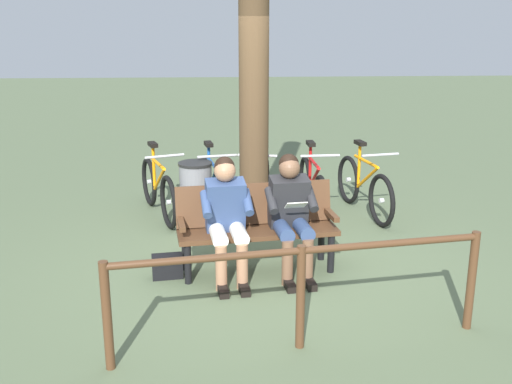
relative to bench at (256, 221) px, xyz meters
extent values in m
plane|color=#566647|center=(-0.11, -0.10, -0.51)|extent=(40.00, 40.00, 0.00)
cube|color=#51331E|center=(-0.01, 0.08, -0.08)|extent=(1.64, 0.64, 0.05)
cube|color=#51331E|center=(0.01, -0.11, 0.15)|extent=(1.60, 0.34, 0.42)
cube|color=#51331E|center=(-0.76, -0.02, 0.05)|extent=(0.11, 0.40, 0.05)
cube|color=#51331E|center=(0.74, 0.18, 0.05)|extent=(0.11, 0.40, 0.05)
cylinder|color=black|center=(-0.75, 0.15, -0.31)|extent=(0.07, 0.07, 0.40)
cylinder|color=black|center=(0.68, 0.34, -0.31)|extent=(0.07, 0.07, 0.40)
cylinder|color=black|center=(-0.70, -0.18, -0.31)|extent=(0.07, 0.07, 0.40)
cylinder|color=black|center=(0.73, 0.01, -0.31)|extent=(0.07, 0.07, 0.40)
cube|color=#262628|center=(-0.32, 0.02, 0.20)|extent=(0.42, 0.35, 0.55)
sphere|color=brown|center=(-0.33, 0.04, 0.56)|extent=(0.21, 0.21, 0.21)
sphere|color=black|center=(-0.32, 0.01, 0.59)|extent=(0.20, 0.20, 0.20)
cylinder|color=#334772|center=(-0.45, 0.20, -0.02)|extent=(0.20, 0.42, 0.15)
cylinder|color=brown|center=(-0.47, 0.40, -0.28)|extent=(0.11, 0.11, 0.45)
cube|color=black|center=(-0.49, 0.50, -0.47)|extent=(0.12, 0.23, 0.07)
cylinder|color=#262628|center=(-0.54, 0.11, 0.27)|extent=(0.13, 0.31, 0.23)
cylinder|color=#334772|center=(-0.25, 0.23, -0.02)|extent=(0.20, 0.42, 0.15)
cylinder|color=brown|center=(-0.28, 0.43, -0.28)|extent=(0.11, 0.11, 0.45)
cube|color=black|center=(-0.29, 0.53, -0.47)|extent=(0.12, 0.23, 0.07)
cylinder|color=#262628|center=(-0.14, 0.16, 0.27)|extent=(0.13, 0.31, 0.23)
cube|color=silver|center=(-0.36, 0.32, 0.26)|extent=(0.21, 0.15, 0.09)
cube|color=#334772|center=(0.31, 0.10, 0.20)|extent=(0.42, 0.35, 0.55)
sphere|color=#A87554|center=(0.31, 0.12, 0.56)|extent=(0.21, 0.21, 0.21)
sphere|color=black|center=(0.31, 0.09, 0.59)|extent=(0.20, 0.20, 0.20)
cylinder|color=white|center=(0.19, 0.29, -0.02)|extent=(0.20, 0.42, 0.15)
cylinder|color=#A87554|center=(0.16, 0.49, -0.28)|extent=(0.11, 0.11, 0.45)
cube|color=black|center=(0.15, 0.58, -0.47)|extent=(0.12, 0.23, 0.07)
cylinder|color=#334772|center=(0.10, 0.20, 0.27)|extent=(0.13, 0.31, 0.23)
cylinder|color=white|center=(0.39, 0.31, -0.02)|extent=(0.20, 0.42, 0.15)
cylinder|color=#A87554|center=(0.36, 0.51, -0.28)|extent=(0.11, 0.11, 0.45)
cube|color=black|center=(0.35, 0.61, -0.47)|extent=(0.12, 0.23, 0.07)
cylinder|color=#334772|center=(0.49, 0.25, 0.27)|extent=(0.13, 0.31, 0.23)
cube|color=black|center=(0.89, 0.20, -0.39)|extent=(0.32, 0.18, 0.24)
cylinder|color=#4C3823|center=(-0.04, -1.24, 1.35)|extent=(0.35, 0.35, 3.72)
cylinder|color=slate|center=(0.65, -1.21, -0.10)|extent=(0.39, 0.39, 0.81)
cylinder|color=black|center=(0.65, -1.21, 0.31)|extent=(0.40, 0.40, 0.03)
torus|color=black|center=(-1.60, -1.20, -0.18)|extent=(0.19, 0.66, 0.66)
cylinder|color=silver|center=(-1.60, -1.20, -0.18)|extent=(0.06, 0.07, 0.06)
torus|color=black|center=(-1.40, -2.20, -0.18)|extent=(0.19, 0.66, 0.66)
cylinder|color=silver|center=(-1.40, -2.20, -0.18)|extent=(0.06, 0.07, 0.06)
cylinder|color=orange|center=(-1.50, -1.70, 0.20)|extent=(0.17, 0.63, 0.04)
cylinder|color=orange|center=(-1.52, -1.62, 0.00)|extent=(0.16, 0.59, 0.43)
cylinder|color=orange|center=(-1.47, -1.88, 0.12)|extent=(0.04, 0.04, 0.55)
cube|color=black|center=(-1.47, -1.88, 0.40)|extent=(0.13, 0.23, 0.05)
cylinder|color=#B2B2B7|center=(-1.58, -1.30, 0.37)|extent=(0.48, 0.13, 0.03)
torus|color=black|center=(-0.85, -1.19, -0.18)|extent=(0.09, 0.66, 0.66)
cylinder|color=silver|center=(-0.85, -1.19, -0.18)|extent=(0.05, 0.06, 0.06)
torus|color=black|center=(-0.80, -2.21, -0.18)|extent=(0.09, 0.66, 0.66)
cylinder|color=silver|center=(-0.80, -2.21, -0.18)|extent=(0.05, 0.06, 0.06)
cylinder|color=#B71414|center=(-0.83, -1.70, 0.20)|extent=(0.07, 0.63, 0.04)
cylinder|color=#B71414|center=(-0.83, -1.62, 0.00)|extent=(0.07, 0.60, 0.43)
cylinder|color=#B71414|center=(-0.82, -1.88, 0.12)|extent=(0.04, 0.04, 0.55)
cube|color=black|center=(-0.82, -1.88, 0.40)|extent=(0.10, 0.22, 0.05)
cylinder|color=#B2B2B7|center=(-0.85, -1.29, 0.37)|extent=(0.48, 0.06, 0.03)
torus|color=black|center=(-0.07, -1.24, -0.18)|extent=(0.17, 0.66, 0.66)
cylinder|color=silver|center=(-0.07, -1.24, -0.18)|extent=(0.06, 0.07, 0.06)
torus|color=black|center=(-0.25, -2.25, -0.18)|extent=(0.17, 0.66, 0.66)
cylinder|color=silver|center=(-0.25, -2.25, -0.18)|extent=(0.06, 0.07, 0.06)
cylinder|color=black|center=(-0.16, -1.75, 0.20)|extent=(0.15, 0.63, 0.04)
cylinder|color=black|center=(-0.15, -1.67, 0.00)|extent=(0.14, 0.59, 0.43)
cylinder|color=black|center=(-0.19, -1.93, 0.12)|extent=(0.04, 0.04, 0.55)
cube|color=black|center=(-0.19, -1.93, 0.40)|extent=(0.13, 0.23, 0.05)
cylinder|color=#B2B2B7|center=(-0.09, -1.34, 0.37)|extent=(0.48, 0.12, 0.03)
torus|color=black|center=(0.37, -1.24, -0.18)|extent=(0.18, 0.66, 0.66)
cylinder|color=silver|center=(0.37, -1.24, -0.18)|extent=(0.06, 0.07, 0.06)
torus|color=black|center=(0.57, -2.24, -0.18)|extent=(0.18, 0.66, 0.66)
cylinder|color=silver|center=(0.57, -2.24, -0.18)|extent=(0.06, 0.07, 0.06)
cylinder|color=#1E519E|center=(0.47, -1.74, 0.20)|extent=(0.16, 0.63, 0.04)
cylinder|color=#1E519E|center=(0.46, -1.66, 0.00)|extent=(0.15, 0.59, 0.43)
cylinder|color=#1E519E|center=(0.51, -1.92, 0.12)|extent=(0.04, 0.04, 0.55)
cube|color=black|center=(0.51, -1.92, 0.40)|extent=(0.13, 0.23, 0.05)
cylinder|color=#B2B2B7|center=(0.39, -1.34, 0.37)|extent=(0.48, 0.12, 0.03)
torus|color=black|center=(0.99, -1.28, -0.18)|extent=(0.28, 0.64, 0.66)
cylinder|color=silver|center=(0.99, -1.28, -0.18)|extent=(0.07, 0.07, 0.06)
torus|color=black|center=(1.33, -2.24, -0.18)|extent=(0.28, 0.64, 0.66)
cylinder|color=silver|center=(1.33, -2.24, -0.18)|extent=(0.07, 0.07, 0.06)
cylinder|color=orange|center=(1.16, -1.76, 0.20)|extent=(0.25, 0.61, 0.04)
cylinder|color=orange|center=(1.13, -1.68, 0.00)|extent=(0.24, 0.58, 0.43)
cylinder|color=orange|center=(1.22, -1.93, 0.12)|extent=(0.04, 0.04, 0.55)
cube|color=black|center=(1.22, -1.93, 0.40)|extent=(0.16, 0.24, 0.05)
cylinder|color=#B2B2B7|center=(1.02, -1.37, 0.37)|extent=(0.46, 0.19, 0.03)
cylinder|color=#51331E|center=(-1.68, 1.36, -0.08)|extent=(0.07, 0.07, 0.85)
cylinder|color=#51331E|center=(-0.25, 1.58, -0.08)|extent=(0.07, 0.07, 0.85)
cylinder|color=#51331E|center=(1.18, 1.80, -0.08)|extent=(0.07, 0.07, 0.85)
cylinder|color=#51331E|center=(-0.25, 1.58, 0.30)|extent=(2.87, 0.50, 0.06)
camera|label=1|loc=(0.34, 5.81, 2.00)|focal=42.71mm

